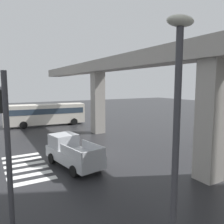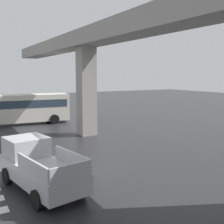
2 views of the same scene
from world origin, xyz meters
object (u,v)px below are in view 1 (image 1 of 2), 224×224
at_px(traffic_signal_mast, 2,112).
at_px(street_lamp_near_corner, 176,137).
at_px(city_bus, 46,113).
at_px(pickup_truck, 72,152).
at_px(sedan_dark_green, 220,126).

xyz_separation_m(traffic_signal_mast, street_lamp_near_corner, (6.91, 3.25, -0.01)).
bearing_deg(street_lamp_near_corner, traffic_signal_mast, -154.84).
xyz_separation_m(city_bus, street_lamp_near_corner, (27.99, -3.32, 2.83)).
relative_size(traffic_signal_mast, street_lamp_near_corner, 1.20).
bearing_deg(traffic_signal_mast, city_bus, 162.69).
height_order(city_bus, traffic_signal_mast, traffic_signal_mast).
xyz_separation_m(pickup_truck, street_lamp_near_corner, (11.10, -1.26, 3.57)).
distance_m(pickup_truck, city_bus, 17.03).
bearing_deg(sedan_dark_green, street_lamp_near_corner, -57.79).
xyz_separation_m(sedan_dark_green, traffic_signal_mast, (5.86, -23.52, 3.71)).
distance_m(pickup_truck, sedan_dark_green, 19.09).
relative_size(city_bus, sedan_dark_green, 2.48).
height_order(sedan_dark_green, street_lamp_near_corner, street_lamp_near_corner).
height_order(pickup_truck, city_bus, city_bus).
bearing_deg(sedan_dark_green, city_bus, -131.91).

